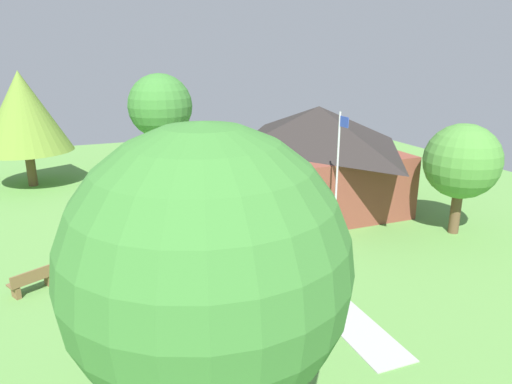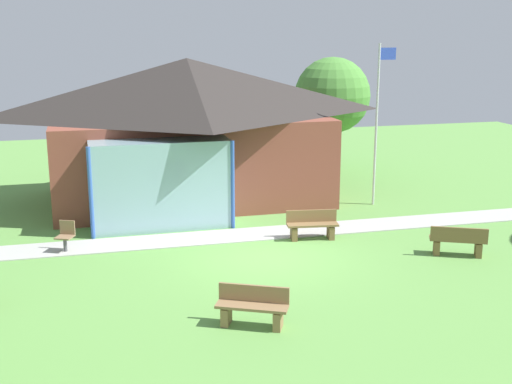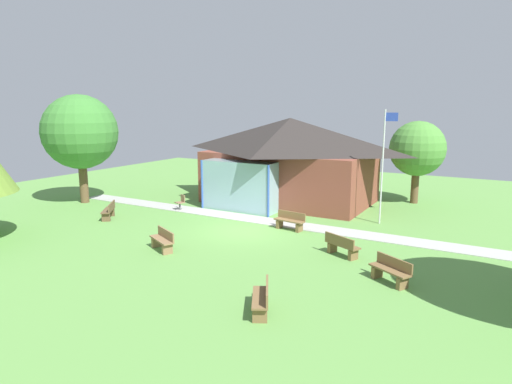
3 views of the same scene
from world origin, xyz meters
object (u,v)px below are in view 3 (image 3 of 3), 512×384
at_px(flagpole, 383,162).
at_px(bench_mid_left, 109,211).
at_px(bench_front_right, 262,299).
at_px(bench_mid_right, 342,246).
at_px(bench_front_center, 163,241).
at_px(patio_chair_west, 181,203).
at_px(bench_lawn_far_right, 391,271).
at_px(tree_west_hedge, 80,132).
at_px(pavilion, 288,159).
at_px(tree_behind_pavilion_right, 417,149).
at_px(bench_rear_near_path, 290,221).

xyz_separation_m(flagpole, bench_mid_left, (-12.40, -5.88, -2.66)).
xyz_separation_m(bench_front_right, bench_mid_left, (-11.94, 5.42, 0.00)).
height_order(bench_mid_right, bench_front_right, same).
bearing_deg(flagpole, bench_front_center, -127.86).
bearing_deg(patio_chair_west, bench_front_center, 147.84).
relative_size(bench_lawn_far_right, tree_west_hedge, 0.24).
height_order(bench_lawn_far_right, bench_mid_left, same).
bearing_deg(pavilion, bench_mid_right, -52.51).
bearing_deg(bench_mid_left, flagpole, -100.89).
relative_size(pavilion, tree_west_hedge, 1.63).
height_order(pavilion, bench_front_right, pavilion).
xyz_separation_m(flagpole, tree_behind_pavilion_right, (0.56, 5.79, 0.17)).
xyz_separation_m(bench_front_center, bench_rear_near_path, (3.14, 5.26, 0.00)).
relative_size(flagpole, tree_behind_pavilion_right, 1.14).
distance_m(flagpole, bench_front_center, 11.02).
height_order(bench_mid_right, bench_front_center, same).
relative_size(bench_mid_left, patio_chair_west, 1.71).
relative_size(bench_mid_right, bench_mid_left, 1.05).
relative_size(bench_lawn_far_right, bench_front_center, 0.98).
xyz_separation_m(bench_front_center, tree_behind_pavilion_right, (7.13, 14.23, 2.83)).
distance_m(bench_lawn_far_right, bench_front_center, 8.80).
relative_size(bench_mid_right, bench_rear_near_path, 1.00).
xyz_separation_m(bench_lawn_far_right, tree_west_hedge, (-18.91, 3.55, 3.80)).
relative_size(bench_mid_left, bench_front_center, 0.95).
distance_m(pavilion, bench_front_right, 14.99).
bearing_deg(pavilion, tree_west_hedge, -149.63).
height_order(bench_front_right, bench_front_center, same).
bearing_deg(bench_mid_left, patio_chair_west, -67.30).
bearing_deg(patio_chair_west, bench_mid_right, -171.77).
bearing_deg(bench_front_center, tree_behind_pavilion_right, -90.39).
relative_size(bench_mid_right, patio_chair_west, 1.79).
height_order(bench_lawn_far_right, patio_chair_west, patio_chair_west).
xyz_separation_m(pavilion, bench_rear_near_path, (2.78, -5.55, -2.22)).
relative_size(flagpole, bench_rear_near_path, 3.59).
bearing_deg(patio_chair_west, bench_lawn_far_right, -176.19).
xyz_separation_m(flagpole, patio_chair_west, (-10.40, -2.56, -2.65)).
height_order(bench_mid_right, tree_west_hedge, tree_west_hedge).
bearing_deg(pavilion, bench_mid_left, -126.93).
height_order(pavilion, bench_mid_right, pavilion).
xyz_separation_m(bench_rear_near_path, patio_chair_west, (-6.98, 0.62, 0.01)).
relative_size(bench_front_right, bench_rear_near_path, 0.99).
bearing_deg(bench_lawn_far_right, tree_west_hedge, 20.40).
xyz_separation_m(bench_mid_left, tree_behind_pavilion_right, (12.96, 11.67, 2.83)).
bearing_deg(tree_west_hedge, bench_rear_near_path, 2.68).
xyz_separation_m(bench_front_right, bench_front_center, (-6.10, 2.86, 0.00)).
xyz_separation_m(bench_mid_left, patio_chair_west, (2.00, 3.32, 0.01)).
bearing_deg(bench_front_center, bench_mid_right, -130.19).
relative_size(pavilion, flagpole, 1.87).
bearing_deg(bench_mid_right, flagpole, 114.84).
relative_size(bench_mid_right, bench_front_center, 1.00).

